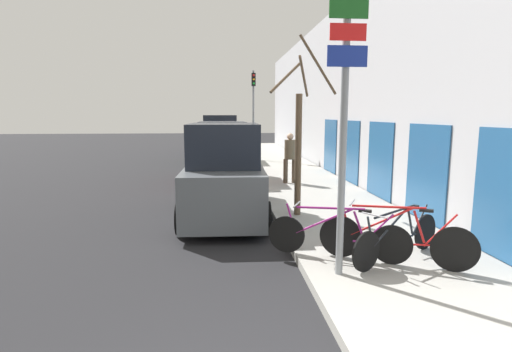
{
  "coord_description": "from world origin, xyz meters",
  "views": [
    {
      "loc": [
        -0.25,
        -2.34,
        2.47
      ],
      "look_at": [
        0.44,
        5.24,
        1.29
      ],
      "focal_mm": 28.0,
      "sensor_mm": 36.0,
      "label": 1
    }
  ],
  "objects_px": {
    "parked_car_2": "(220,142)",
    "street_tree": "(299,140)",
    "signpost": "(344,122)",
    "pedestrian_near": "(290,154)",
    "parked_car_0": "(225,176)",
    "parked_car_3": "(222,138)",
    "bicycle_1": "(398,237)",
    "bicycle_2": "(337,236)",
    "parked_car_1": "(222,154)",
    "traffic_light": "(253,103)",
    "bicycle_0": "(395,239)"
  },
  "relations": [
    {
      "from": "parked_car_0",
      "to": "parked_car_1",
      "type": "distance_m",
      "value": 5.46
    },
    {
      "from": "signpost",
      "to": "parked_car_0",
      "type": "distance_m",
      "value": 4.42
    },
    {
      "from": "signpost",
      "to": "parked_car_3",
      "type": "distance_m",
      "value": 20.41
    },
    {
      "from": "signpost",
      "to": "pedestrian_near",
      "type": "relative_size",
      "value": 2.35
    },
    {
      "from": "street_tree",
      "to": "traffic_light",
      "type": "distance_m",
      "value": 11.56
    },
    {
      "from": "bicycle_1",
      "to": "traffic_light",
      "type": "height_order",
      "value": "traffic_light"
    },
    {
      "from": "bicycle_0",
      "to": "street_tree",
      "type": "bearing_deg",
      "value": 42.68
    },
    {
      "from": "parked_car_2",
      "to": "parked_car_3",
      "type": "bearing_deg",
      "value": 88.6
    },
    {
      "from": "signpost",
      "to": "pedestrian_near",
      "type": "bearing_deg",
      "value": 85.26
    },
    {
      "from": "parked_car_2",
      "to": "pedestrian_near",
      "type": "xyz_separation_m",
      "value": [
        2.34,
        -7.24,
        0.04
      ]
    },
    {
      "from": "parked_car_3",
      "to": "signpost",
      "type": "bearing_deg",
      "value": -89.48
    },
    {
      "from": "parked_car_3",
      "to": "traffic_light",
      "type": "bearing_deg",
      "value": -76.95
    },
    {
      "from": "bicycle_2",
      "to": "signpost",
      "type": "bearing_deg",
      "value": -169.27
    },
    {
      "from": "bicycle_2",
      "to": "parked_car_2",
      "type": "height_order",
      "value": "parked_car_2"
    },
    {
      "from": "bicycle_0",
      "to": "parked_car_1",
      "type": "relative_size",
      "value": 0.46
    },
    {
      "from": "bicycle_1",
      "to": "parked_car_3",
      "type": "xyz_separation_m",
      "value": [
        -2.69,
        19.81,
        0.48
      ]
    },
    {
      "from": "signpost",
      "to": "parked_car_0",
      "type": "xyz_separation_m",
      "value": [
        -1.62,
        3.89,
        -1.34
      ]
    },
    {
      "from": "parked_car_1",
      "to": "pedestrian_near",
      "type": "xyz_separation_m",
      "value": [
        2.28,
        -1.51,
        0.11
      ]
    },
    {
      "from": "bicycle_2",
      "to": "parked_car_2",
      "type": "distance_m",
      "value": 14.56
    },
    {
      "from": "signpost",
      "to": "parked_car_2",
      "type": "distance_m",
      "value": 15.23
    },
    {
      "from": "parked_car_1",
      "to": "pedestrian_near",
      "type": "height_order",
      "value": "parked_car_1"
    },
    {
      "from": "bicycle_1",
      "to": "parked_car_2",
      "type": "height_order",
      "value": "parked_car_2"
    },
    {
      "from": "signpost",
      "to": "parked_car_2",
      "type": "bearing_deg",
      "value": 96.38
    },
    {
      "from": "parked_car_0",
      "to": "parked_car_2",
      "type": "height_order",
      "value": "parked_car_2"
    },
    {
      "from": "bicycle_1",
      "to": "parked_car_0",
      "type": "relative_size",
      "value": 0.45
    },
    {
      "from": "bicycle_0",
      "to": "parked_car_3",
      "type": "relative_size",
      "value": 0.44
    },
    {
      "from": "parked_car_0",
      "to": "traffic_light",
      "type": "xyz_separation_m",
      "value": [
        1.64,
        11.17,
        2.01
      ]
    },
    {
      "from": "parked_car_0",
      "to": "traffic_light",
      "type": "height_order",
      "value": "traffic_light"
    },
    {
      "from": "bicycle_1",
      "to": "street_tree",
      "type": "distance_m",
      "value": 3.5
    },
    {
      "from": "parked_car_2",
      "to": "bicycle_2",
      "type": "bearing_deg",
      "value": -82.91
    },
    {
      "from": "bicycle_1",
      "to": "bicycle_2",
      "type": "relative_size",
      "value": 0.9
    },
    {
      "from": "parked_car_2",
      "to": "pedestrian_near",
      "type": "distance_m",
      "value": 7.6
    },
    {
      "from": "bicycle_1",
      "to": "bicycle_2",
      "type": "height_order",
      "value": "bicycle_2"
    },
    {
      "from": "bicycle_1",
      "to": "pedestrian_near",
      "type": "distance_m",
      "value": 7.39
    },
    {
      "from": "pedestrian_near",
      "to": "street_tree",
      "type": "xyz_separation_m",
      "value": [
        -0.56,
        -4.29,
        0.76
      ]
    },
    {
      "from": "signpost",
      "to": "bicycle_1",
      "type": "relative_size",
      "value": 2.08
    },
    {
      "from": "parked_car_1",
      "to": "street_tree",
      "type": "height_order",
      "value": "street_tree"
    },
    {
      "from": "bicycle_2",
      "to": "parked_car_0",
      "type": "distance_m",
      "value": 3.73
    },
    {
      "from": "bicycle_0",
      "to": "parked_car_2",
      "type": "xyz_separation_m",
      "value": [
        -2.66,
        14.77,
        0.54
      ]
    },
    {
      "from": "parked_car_0",
      "to": "parked_car_3",
      "type": "bearing_deg",
      "value": 91.82
    },
    {
      "from": "signpost",
      "to": "bicycle_1",
      "type": "distance_m",
      "value": 2.21
    },
    {
      "from": "parked_car_2",
      "to": "street_tree",
      "type": "bearing_deg",
      "value": -81.4
    },
    {
      "from": "bicycle_2",
      "to": "street_tree",
      "type": "bearing_deg",
      "value": 25.31
    },
    {
      "from": "bicycle_0",
      "to": "parked_car_0",
      "type": "distance_m",
      "value": 4.44
    },
    {
      "from": "bicycle_1",
      "to": "parked_car_3",
      "type": "distance_m",
      "value": 20.0
    },
    {
      "from": "signpost",
      "to": "bicycle_1",
      "type": "xyz_separation_m",
      "value": [
        1.11,
        0.49,
        -1.84
      ]
    },
    {
      "from": "parked_car_1",
      "to": "traffic_light",
      "type": "relative_size",
      "value": 1.03
    },
    {
      "from": "parked_car_3",
      "to": "bicycle_2",
      "type": "bearing_deg",
      "value": -88.89
    },
    {
      "from": "pedestrian_near",
      "to": "street_tree",
      "type": "height_order",
      "value": "street_tree"
    },
    {
      "from": "parked_car_1",
      "to": "pedestrian_near",
      "type": "distance_m",
      "value": 2.74
    }
  ]
}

